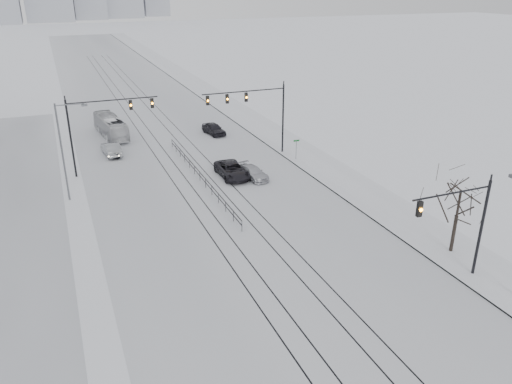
% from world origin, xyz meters
% --- Properties ---
extents(road, '(22.00, 260.00, 0.02)m').
position_xyz_m(road, '(0.00, 60.00, 0.01)').
color(road, silver).
rests_on(road, ground).
extents(sidewalk_east, '(5.00, 260.00, 0.16)m').
position_xyz_m(sidewalk_east, '(13.50, 60.00, 0.08)').
color(sidewalk_east, silver).
rests_on(sidewalk_east, ground).
extents(curb, '(0.10, 260.00, 0.12)m').
position_xyz_m(curb, '(11.05, 60.00, 0.06)').
color(curb, gray).
rests_on(curb, ground).
extents(tram_rails, '(5.30, 180.00, 0.01)m').
position_xyz_m(tram_rails, '(-0.00, 40.00, 0.02)').
color(tram_rails, black).
rests_on(tram_rails, ground).
extents(traffic_mast_near, '(6.10, 0.37, 7.00)m').
position_xyz_m(traffic_mast_near, '(10.79, 6.00, 4.56)').
color(traffic_mast_near, black).
rests_on(traffic_mast_near, ground).
extents(traffic_mast_ne, '(9.60, 0.37, 8.00)m').
position_xyz_m(traffic_mast_ne, '(8.15, 34.99, 5.76)').
color(traffic_mast_ne, black).
rests_on(traffic_mast_ne, ground).
extents(traffic_mast_nw, '(9.10, 0.37, 8.00)m').
position_xyz_m(traffic_mast_nw, '(-8.52, 36.00, 5.57)').
color(traffic_mast_nw, black).
rests_on(traffic_mast_nw, ground).
extents(street_light_west, '(2.73, 0.25, 9.00)m').
position_xyz_m(street_light_west, '(-12.20, 30.00, 5.21)').
color(street_light_west, '#595B60').
rests_on(street_light_west, ground).
extents(bare_tree, '(4.40, 4.40, 6.10)m').
position_xyz_m(bare_tree, '(13.20, 9.00, 4.49)').
color(bare_tree, black).
rests_on(bare_tree, ground).
extents(median_fence, '(0.06, 24.00, 1.00)m').
position_xyz_m(median_fence, '(0.00, 30.00, 0.53)').
color(median_fence, black).
rests_on(median_fence, ground).
extents(street_sign, '(0.70, 0.06, 2.40)m').
position_xyz_m(street_sign, '(11.80, 32.00, 1.61)').
color(street_sign, '#595B60').
rests_on(street_sign, ground).
extents(sedan_sb_inner, '(1.99, 3.80, 1.23)m').
position_xyz_m(sedan_sb_inner, '(-6.94, 41.19, 0.62)').
color(sedan_sb_inner, black).
rests_on(sedan_sb_inner, ground).
extents(sedan_sb_outer, '(2.06, 4.74, 1.52)m').
position_xyz_m(sedan_sb_outer, '(-7.19, 41.68, 0.76)').
color(sedan_sb_outer, gray).
rests_on(sedan_sb_outer, ground).
extents(sedan_nb_front, '(2.51, 5.43, 1.51)m').
position_xyz_m(sedan_nb_front, '(3.36, 29.78, 0.75)').
color(sedan_nb_front, black).
rests_on(sedan_nb_front, ground).
extents(sedan_nb_right, '(2.58, 4.58, 1.25)m').
position_xyz_m(sedan_nb_right, '(5.19, 28.60, 0.63)').
color(sedan_nb_right, '#B4B5BC').
rests_on(sedan_nb_right, ground).
extents(sedan_nb_far, '(2.49, 4.62, 1.49)m').
position_xyz_m(sedan_nb_far, '(6.37, 45.29, 0.75)').
color(sedan_nb_far, black).
rests_on(sedan_nb_far, ground).
extents(box_truck, '(3.39, 9.81, 2.68)m').
position_xyz_m(box_truck, '(-6.22, 49.42, 1.34)').
color(box_truck, silver).
rests_on(box_truck, ground).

